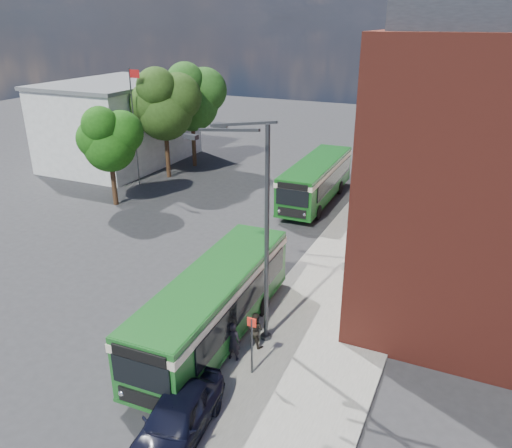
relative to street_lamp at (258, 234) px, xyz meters
The scene contains 15 objects.
ground 7.10m from the street_lamp, 157.54° to the left, with size 120.00×120.00×0.00m, color #2C2C2F.
pavement 11.27m from the street_lamp, 77.80° to the left, with size 6.00×48.00×0.15m, color gray.
kerb_line 11.12m from the street_lamp, 95.07° to the left, with size 0.12×48.00×0.01m, color beige.
white_building 30.38m from the street_lamp, 138.79° to the left, with size 9.40×13.40×7.30m.
flagpole 22.89m from the street_lamp, 139.05° to the left, with size 0.95×0.10×9.00m.
street_lamp is the anchor object (origin of this frame).
bus_stop_sign 4.02m from the street_lamp, 70.87° to the right, with size 0.35×0.08×2.52m.
bus_front 3.45m from the street_lamp, 158.13° to the right, with size 2.99×10.53×3.02m.
bus_rear 17.66m from the street_lamp, 100.65° to the left, with size 2.85×10.57×3.02m.
parked_car 7.10m from the street_lamp, 90.36° to the right, with size 1.81×4.49×1.53m, color black.
pedestrian_a 4.23m from the street_lamp, 97.60° to the right, with size 0.59×0.39×1.63m, color black.
pedestrian_b 3.95m from the street_lamp, 74.97° to the right, with size 0.73×0.57×1.50m, color black.
tree_left 19.13m from the street_lamp, 146.73° to the left, with size 4.19×3.98×7.07m.
tree_mid 24.10m from the street_lamp, 132.65° to the left, with size 5.33×5.06×8.99m.
tree_right 26.95m from the street_lamp, 126.78° to the left, with size 5.39×5.13×9.10m.
Camera 1 is at (12.06, -17.82, 12.39)m, focal length 35.00 mm.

